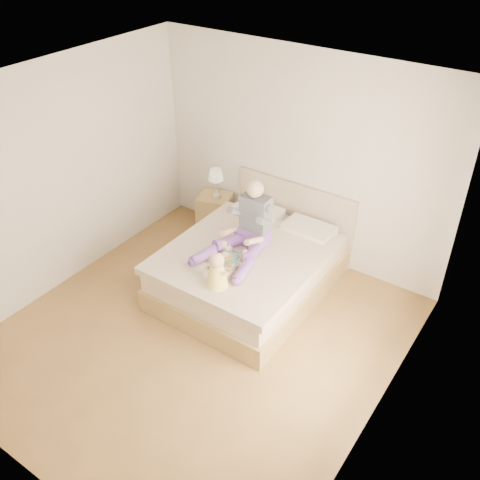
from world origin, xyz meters
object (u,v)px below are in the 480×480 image
Objects in this scene: baby at (217,272)px; adult at (247,229)px; nightstand at (215,213)px; bed at (252,265)px; tray at (232,260)px.

adult is at bearing 96.61° from baby.
adult reaches higher than nightstand.
nightstand is at bearing 142.43° from adult.
nightstand is at bearing 146.03° from bed.
nightstand is 1.16× the size of tray.
baby is at bearing -80.47° from adult.
tray is at bearing -85.96° from adult.
adult is 2.10× the size of tray.
adult is 0.78m from baby.
tray is (1.13, -1.17, 0.36)m from nightstand.
nightstand is 1.50m from adult.
tray reaches higher than nightstand.
nightstand is at bearing 124.37° from baby.
tray is (0.03, -0.34, -0.22)m from adult.
tray is 0.46m from baby.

